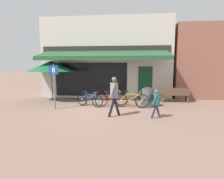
{
  "coord_description": "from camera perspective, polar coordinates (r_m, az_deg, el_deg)",
  "views": [
    {
      "loc": [
        1.41,
        -8.29,
        2.08
      ],
      "look_at": [
        0.63,
        -0.38,
        1.05
      ],
      "focal_mm": 28.0,
      "sensor_mm": 36.0,
      "label": 1
    }
  ],
  "objects": [
    {
      "name": "ground_plane",
      "position": [
        8.67,
        -3.96,
        -6.52
      ],
      "size": [
        160.0,
        160.0,
        0.0
      ],
      "primitive_type": "plane",
      "color": "#846656"
    },
    {
      "name": "shop_front",
      "position": [
        13.0,
        -1.4,
        9.97
      ],
      "size": [
        8.72,
        4.78,
        5.34
      ],
      "color": "beige",
      "rests_on": "ground_plane"
    },
    {
      "name": "neighbour_building",
      "position": [
        14.56,
        28.71,
        7.8
      ],
      "size": [
        5.32,
        4.0,
        4.82
      ],
      "color": "#8E5647",
      "rests_on": "ground_plane"
    },
    {
      "name": "bike_rack_rail",
      "position": [
        9.36,
        -0.22,
        -2.57
      ],
      "size": [
        2.82,
        0.04,
        0.57
      ],
      "color": "#47494F",
      "rests_on": "ground_plane"
    },
    {
      "name": "bicycle_blue",
      "position": [
        9.36,
        -7.4,
        -3.29
      ],
      "size": [
        1.55,
        0.77,
        0.79
      ],
      "rotation": [
        -0.02,
        0.0,
        -0.42
      ],
      "color": "black",
      "rests_on": "ground_plane"
    },
    {
      "name": "bicycle_red",
      "position": [
        9.3,
        -0.13,
        -3.23
      ],
      "size": [
        1.7,
        0.81,
        0.84
      ],
      "rotation": [
        0.1,
        0.0,
        0.4
      ],
      "color": "black",
      "rests_on": "ground_plane"
    },
    {
      "name": "bicycle_orange",
      "position": [
        9.01,
        6.3,
        -3.49
      ],
      "size": [
        1.82,
        0.54,
        0.87
      ],
      "rotation": [
        0.08,
        0.0,
        -0.14
      ],
      "color": "black",
      "rests_on": "ground_plane"
    },
    {
      "name": "pedestrian_adult",
      "position": [
        7.32,
        0.7,
        -0.87
      ],
      "size": [
        0.54,
        0.61,
        1.68
      ],
      "rotation": [
        0.0,
        0.0,
        0.2
      ],
      "color": "black",
      "rests_on": "ground_plane"
    },
    {
      "name": "pedestrian_child",
      "position": [
        7.29,
        14.01,
        -3.47
      ],
      "size": [
        0.5,
        0.36,
        1.19
      ],
      "rotation": [
        0.0,
        0.0,
        -0.15
      ],
      "color": "#282D47",
      "rests_on": "ground_plane"
    },
    {
      "name": "litter_bin",
      "position": [
        9.34,
        11.51,
        -2.3
      ],
      "size": [
        0.63,
        0.63,
        1.06
      ],
      "color": "#515459",
      "rests_on": "ground_plane"
    },
    {
      "name": "parking_sign",
      "position": [
        9.0,
        -18.38,
        2.44
      ],
      "size": [
        0.44,
        0.07,
        2.21
      ],
      "color": "slate",
      "rests_on": "ground_plane"
    },
    {
      "name": "cafe_parasol",
      "position": [
        11.54,
        -19.24,
        7.2
      ],
      "size": [
        2.93,
        2.93,
        2.46
      ],
      "color": "#4C3D2D",
      "rests_on": "ground_plane"
    },
    {
      "name": "park_bench",
      "position": [
        10.95,
        19.91,
        -1.55
      ],
      "size": [
        1.62,
        0.51,
        0.87
      ],
      "rotation": [
        0.0,
        0.0,
        0.04
      ],
      "color": "brown",
      "rests_on": "ground_plane"
    }
  ]
}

